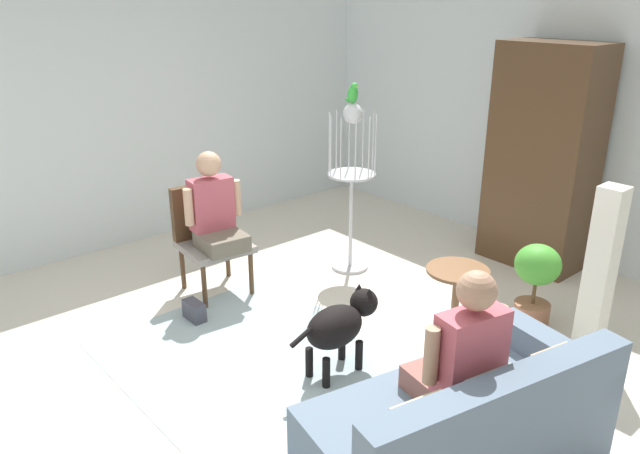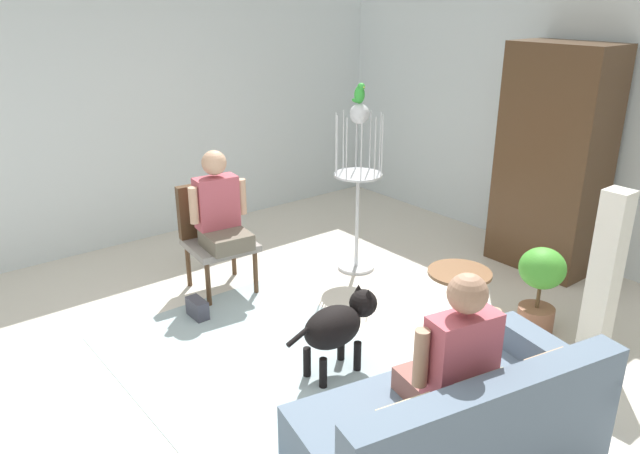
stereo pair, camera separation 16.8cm
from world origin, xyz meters
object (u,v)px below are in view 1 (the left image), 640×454
Objects in this scene: round_end_table at (455,299)px; column_lamp at (600,272)px; person_on_armchair at (214,209)px; handbag at (194,311)px; armchair at (208,230)px; dog at (340,324)px; person_on_couch at (463,353)px; bird_cage_stand at (352,178)px; parrot at (353,93)px; potted_plant at (536,279)px; armoire_cabinet at (543,158)px; couch at (465,425)px.

column_lamp is (0.77, 0.66, 0.29)m from round_end_table.
person_on_armchair is 0.89m from handbag.
armchair reaches higher than dog.
person_on_couch reaches higher than handbag.
column_lamp is at bearing 40.81° from round_end_table.
bird_cage_stand is (-2.36, 1.43, 0.19)m from person_on_couch.
dog is at bearing -105.71° from round_end_table.
armchair is 1.42m from bird_cage_stand.
parrot is (-1.24, 1.29, 1.34)m from dog.
potted_plant is 1.54m from armoire_cabinet.
potted_plant is (0.29, 0.64, 0.07)m from round_end_table.
couch is 0.86× the size of armoire_cabinet.
armoire_cabinet reaches higher than person_on_armchair.
column_lamp is at bearing 8.47° from bird_cage_stand.
handbag is at bearing -173.63° from person_on_couch.
column_lamp is at bearing 29.51° from armchair.
person_on_armchair is at bearing -153.42° from round_end_table.
dog is 3.62× the size of handbag.
bird_cage_stand reaches higher than column_lamp.
couch is at bearing -50.34° from round_end_table.
armchair is 0.79m from handbag.
couch is 2.58× the size of potted_plant.
person_on_couch is (2.91, -0.17, 0.18)m from armchair.
parrot is 0.85× the size of handbag.
couch is 2.31× the size of dog.
armoire_cabinet is at bearing 54.20° from parrot.
potted_plant is at bearing -58.74° from armoire_cabinet.
couch is at bearing -5.81° from dog.
round_end_table is (2.05, 0.93, -0.20)m from armchair.
potted_plant is at bearing -177.42° from column_lamp.
column_lamp is 3.18m from handbag.
couch is 3.14m from parrot.
person_on_armchair reaches higher than handbag.
round_end_table is at bearing -12.10° from parrot.
armchair is 1.15× the size of person_on_armchair.
column_lamp reaches higher than potted_plant.
potted_plant reaches higher than dog.
potted_plant is at bearing 65.51° from round_end_table.
person_on_armchair reaches higher than round_end_table.
armchair is 0.59× the size of bird_cage_stand.
armoire_cabinet reaches higher than parrot.
bird_cage_stand reaches higher than armchair.
armchair is 2.92m from person_on_couch.
dog is (1.63, -0.01, -0.42)m from person_on_armchair.
person_on_couch is 1.86m from potted_plant.
bird_cage_stand is at bearing 148.87° from person_on_couch.
couch is 8.36× the size of handbag.
armchair is 1.15× the size of person_on_couch.
handbag is at bearing -139.33° from round_end_table.
column_lamp reaches higher than round_end_table.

